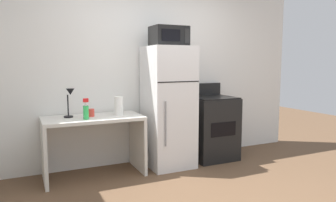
{
  "coord_description": "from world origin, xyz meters",
  "views": [
    {
      "loc": [
        -1.64,
        -2.56,
        1.41
      ],
      "look_at": [
        0.06,
        1.1,
        0.92
      ],
      "focal_mm": 33.82,
      "sensor_mm": 36.0,
      "label": 1
    }
  ],
  "objects_px": {
    "refrigerator": "(168,107)",
    "spray_bottle": "(86,111)",
    "paper_towel_roll": "(119,106)",
    "desk_lamp": "(70,98)",
    "desk": "(93,134)",
    "oven_range": "(212,127)",
    "coffee_mug": "(91,113)",
    "microwave": "(169,36)"
  },
  "relations": [
    {
      "from": "oven_range",
      "to": "desk_lamp",
      "type": "bearing_deg",
      "value": 178.3
    },
    {
      "from": "coffee_mug",
      "to": "refrigerator",
      "type": "xyz_separation_m",
      "value": [
        1.04,
        -0.04,
        0.02
      ]
    },
    {
      "from": "desk",
      "to": "coffee_mug",
      "type": "distance_m",
      "value": 0.27
    },
    {
      "from": "refrigerator",
      "to": "spray_bottle",
      "type": "bearing_deg",
      "value": -173.33
    },
    {
      "from": "desk",
      "to": "spray_bottle",
      "type": "height_order",
      "value": "spray_bottle"
    },
    {
      "from": "coffee_mug",
      "to": "oven_range",
      "type": "height_order",
      "value": "oven_range"
    },
    {
      "from": "desk",
      "to": "oven_range",
      "type": "xyz_separation_m",
      "value": [
        1.74,
        0.01,
        -0.06
      ]
    },
    {
      "from": "desk",
      "to": "microwave",
      "type": "relative_size",
      "value": 2.61
    },
    {
      "from": "refrigerator",
      "to": "microwave",
      "type": "distance_m",
      "value": 0.95
    },
    {
      "from": "desk",
      "to": "refrigerator",
      "type": "height_order",
      "value": "refrigerator"
    },
    {
      "from": "paper_towel_roll",
      "to": "refrigerator",
      "type": "distance_m",
      "value": 0.69
    },
    {
      "from": "coffee_mug",
      "to": "microwave",
      "type": "bearing_deg",
      "value": -3.4
    },
    {
      "from": "desk_lamp",
      "to": "coffee_mug",
      "type": "xyz_separation_m",
      "value": [
        0.24,
        -0.04,
        -0.19
      ]
    },
    {
      "from": "desk",
      "to": "oven_range",
      "type": "relative_size",
      "value": 1.09
    },
    {
      "from": "spray_bottle",
      "to": "oven_range",
      "type": "distance_m",
      "value": 1.89
    },
    {
      "from": "microwave",
      "to": "desk_lamp",
      "type": "bearing_deg",
      "value": 175.46
    },
    {
      "from": "spray_bottle",
      "to": "refrigerator",
      "type": "relative_size",
      "value": 0.15
    },
    {
      "from": "spray_bottle",
      "to": "paper_towel_roll",
      "type": "distance_m",
      "value": 0.46
    },
    {
      "from": "spray_bottle",
      "to": "desk_lamp",
      "type": "bearing_deg",
      "value": 125.15
    },
    {
      "from": "microwave",
      "to": "paper_towel_roll",
      "type": "bearing_deg",
      "value": 177.91
    },
    {
      "from": "desk",
      "to": "spray_bottle",
      "type": "relative_size",
      "value": 4.83
    },
    {
      "from": "paper_towel_roll",
      "to": "microwave",
      "type": "relative_size",
      "value": 0.52
    },
    {
      "from": "microwave",
      "to": "oven_range",
      "type": "distance_m",
      "value": 1.48
    },
    {
      "from": "refrigerator",
      "to": "oven_range",
      "type": "height_order",
      "value": "refrigerator"
    },
    {
      "from": "desk",
      "to": "spray_bottle",
      "type": "bearing_deg",
      "value": -126.7
    },
    {
      "from": "desk",
      "to": "spray_bottle",
      "type": "xyz_separation_m",
      "value": [
        -0.11,
        -0.15,
        0.32
      ]
    },
    {
      "from": "desk_lamp",
      "to": "spray_bottle",
      "type": "bearing_deg",
      "value": -54.85
    },
    {
      "from": "coffee_mug",
      "to": "oven_range",
      "type": "distance_m",
      "value": 1.78
    },
    {
      "from": "paper_towel_roll",
      "to": "oven_range",
      "type": "height_order",
      "value": "oven_range"
    },
    {
      "from": "desk",
      "to": "refrigerator",
      "type": "distance_m",
      "value": 1.06
    },
    {
      "from": "coffee_mug",
      "to": "paper_towel_roll",
      "type": "xyz_separation_m",
      "value": [
        0.34,
        -0.04,
        0.07
      ]
    },
    {
      "from": "coffee_mug",
      "to": "desk_lamp",
      "type": "bearing_deg",
      "value": 170.66
    },
    {
      "from": "desk_lamp",
      "to": "refrigerator",
      "type": "height_order",
      "value": "refrigerator"
    },
    {
      "from": "spray_bottle",
      "to": "paper_towel_roll",
      "type": "bearing_deg",
      "value": 17.31
    },
    {
      "from": "desk_lamp",
      "to": "paper_towel_roll",
      "type": "xyz_separation_m",
      "value": [
        0.59,
        -0.08,
        -0.12
      ]
    },
    {
      "from": "paper_towel_roll",
      "to": "oven_range",
      "type": "bearing_deg",
      "value": 0.7
    },
    {
      "from": "spray_bottle",
      "to": "microwave",
      "type": "distance_m",
      "value": 1.45
    },
    {
      "from": "coffee_mug",
      "to": "spray_bottle",
      "type": "bearing_deg",
      "value": -118.4
    },
    {
      "from": "spray_bottle",
      "to": "refrigerator",
      "type": "bearing_deg",
      "value": 6.67
    },
    {
      "from": "desk",
      "to": "microwave",
      "type": "distance_m",
      "value": 1.6
    },
    {
      "from": "desk",
      "to": "paper_towel_roll",
      "type": "relative_size",
      "value": 5.01
    },
    {
      "from": "paper_towel_roll",
      "to": "desk_lamp",
      "type": "bearing_deg",
      "value": 172.6
    }
  ]
}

